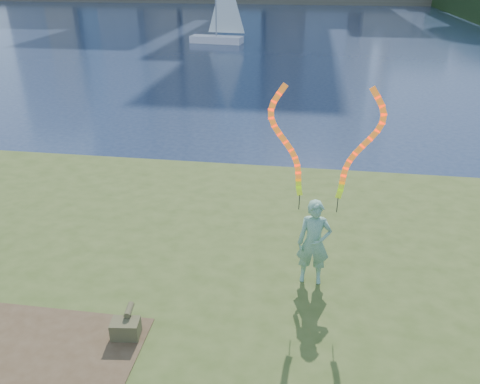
# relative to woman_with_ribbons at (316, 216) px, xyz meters

# --- Properties ---
(ground) EXTENTS (320.00, 320.00, 0.00)m
(ground) POSITION_rel_woman_with_ribbons_xyz_m (-2.05, 0.15, -2.20)
(ground) COLOR #1A2842
(ground) RESTS_ON ground
(grassy_knoll) EXTENTS (20.00, 18.00, 0.80)m
(grassy_knoll) POSITION_rel_woman_with_ribbons_xyz_m (-2.05, -2.14, -1.86)
(grassy_knoll) COLOR #3C4C1B
(grassy_knoll) RESTS_ON ground
(dirt_patch) EXTENTS (3.20, 3.00, 0.02)m
(dirt_patch) POSITION_rel_woman_with_ribbons_xyz_m (-4.25, -3.05, -1.39)
(dirt_patch) COLOR #47331E
(dirt_patch) RESTS_ON grassy_knoll
(woman_with_ribbons) EXTENTS (2.08, 0.42, 4.07)m
(woman_with_ribbons) POSITION_rel_woman_with_ribbons_xyz_m (0.00, 0.00, 0.00)
(woman_with_ribbons) COLOR #16683F
(woman_with_ribbons) RESTS_ON grassy_knoll
(canvas_bag) EXTENTS (0.49, 0.55, 0.43)m
(canvas_bag) POSITION_rel_woman_with_ribbons_xyz_m (-2.97, -2.00, -1.22)
(canvas_bag) COLOR #4A442A
(canvas_bag) RESTS_ON grassy_knoll
(sailboat) EXTENTS (4.82, 1.99, 7.23)m
(sailboat) POSITION_rel_woman_with_ribbons_xyz_m (-8.22, 33.72, -0.96)
(sailboat) COLOR white
(sailboat) RESTS_ON ground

